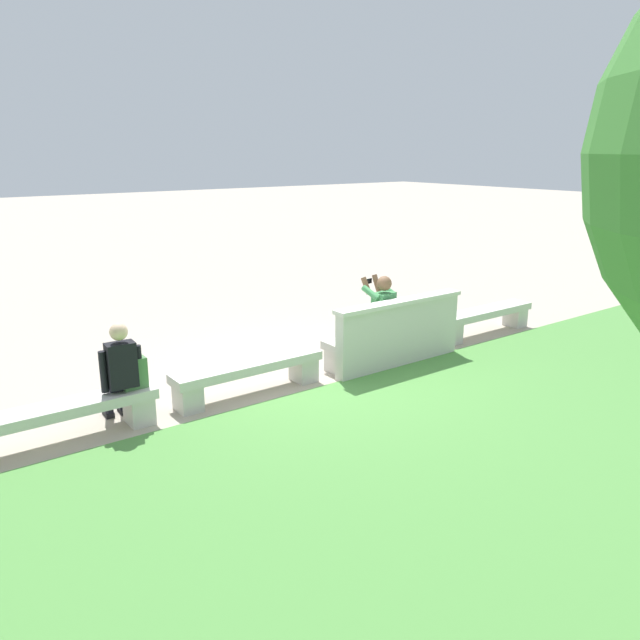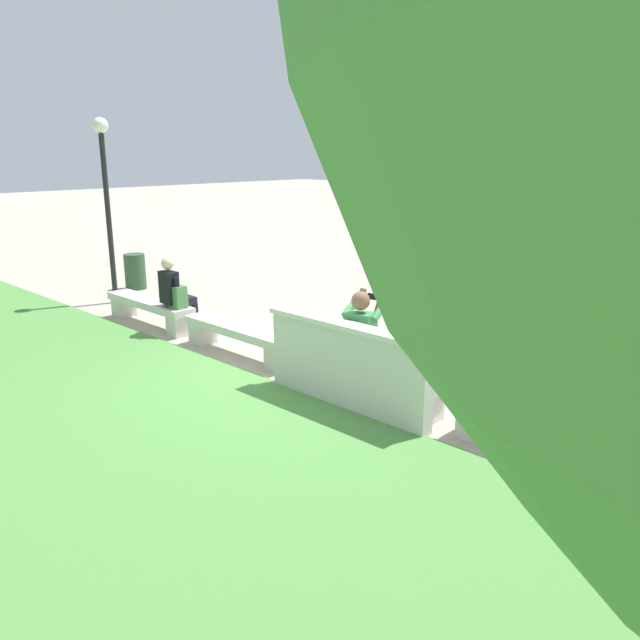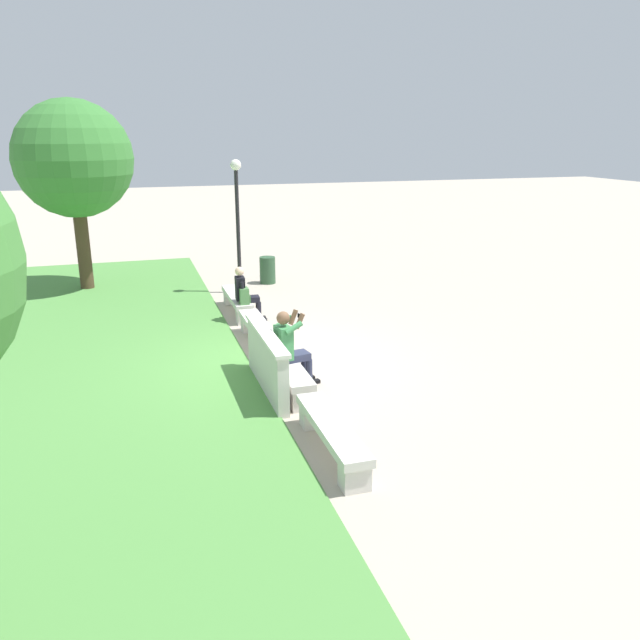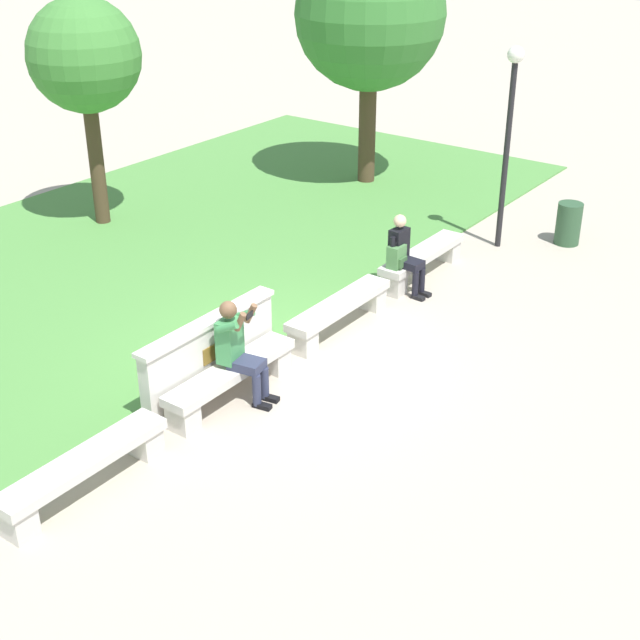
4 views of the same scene
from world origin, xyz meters
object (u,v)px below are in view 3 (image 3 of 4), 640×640
at_px(bench_main, 332,433).
at_px(lamp_post, 237,206).
at_px(bench_mid, 258,330).
at_px(bench_far, 237,301).
at_px(backpack, 244,296).
at_px(trash_bin, 268,270).
at_px(bench_near, 287,371).
at_px(person_photographer, 290,344).
at_px(person_distant, 245,292).
at_px(tree_behind_wall, 74,160).

relative_size(bench_main, lamp_post, 0.61).
height_order(bench_mid, lamp_post, lamp_post).
height_order(bench_far, backpack, backpack).
relative_size(backpack, trash_bin, 0.57).
bearing_deg(bench_near, lamp_post, -3.64).
distance_m(bench_far, person_photographer, 4.65).
relative_size(person_photographer, person_distant, 1.05).
height_order(bench_near, person_distant, person_distant).
xyz_separation_m(bench_main, bench_mid, (4.71, 0.00, 0.00)).
distance_m(bench_far, person_distant, 0.79).
bearing_deg(backpack, person_distant, -18.87).
relative_size(bench_main, bench_mid, 1.00).
bearing_deg(person_distant, tree_behind_wall, 39.65).
bearing_deg(person_distant, backpack, 161.13).
xyz_separation_m(bench_mid, person_distant, (1.65, -0.07, 0.37)).
xyz_separation_m(bench_near, person_photographer, (0.07, -0.08, 0.43)).
distance_m(person_photographer, trash_bin, 7.52).
relative_size(bench_near, tree_behind_wall, 0.42).
bearing_deg(lamp_post, bench_main, 177.31).
height_order(person_distant, lamp_post, lamp_post).
xyz_separation_m(person_photographer, trash_bin, (7.40, -1.29, -0.36)).
bearing_deg(trash_bin, bench_mid, 165.12).
xyz_separation_m(bench_near, bench_mid, (2.35, 0.00, 0.00)).
relative_size(person_photographer, tree_behind_wall, 0.27).
height_order(person_photographer, trash_bin, person_photographer).
bearing_deg(tree_behind_wall, person_photographer, -156.56).
bearing_deg(person_distant, person_photographer, -179.86).
bearing_deg(person_distant, lamp_post, -7.71).
relative_size(bench_mid, backpack, 4.90).
bearing_deg(trash_bin, lamp_post, 131.59).
distance_m(bench_near, tree_behind_wall, 9.53).
height_order(bench_mid, backpack, backpack).
bearing_deg(lamp_post, backpack, 171.72).
xyz_separation_m(bench_near, lamp_post, (6.65, -0.42, 1.99)).
relative_size(bench_near, bench_mid, 1.00).
distance_m(tree_behind_wall, trash_bin, 5.79).
xyz_separation_m(bench_far, tree_behind_wall, (3.59, 3.49, 3.12)).
distance_m(bench_main, person_photographer, 2.47).
bearing_deg(person_photographer, tree_behind_wall, 23.44).
bearing_deg(bench_near, trash_bin, -10.32).
xyz_separation_m(person_photographer, backpack, (3.80, 0.06, -0.11)).
xyz_separation_m(backpack, lamp_post, (2.78, -0.40, 1.67)).
relative_size(bench_main, bench_far, 1.00).
distance_m(bench_near, bench_mid, 2.35).
xyz_separation_m(person_distant, lamp_post, (2.64, -0.36, 1.62)).
relative_size(person_distant, tree_behind_wall, 0.25).
xyz_separation_m(person_distant, tree_behind_wall, (4.29, 3.55, 2.75)).
bearing_deg(bench_main, person_photographer, -1.80).
distance_m(bench_main, bench_mid, 4.71).
relative_size(bench_main, tree_behind_wall, 0.42).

